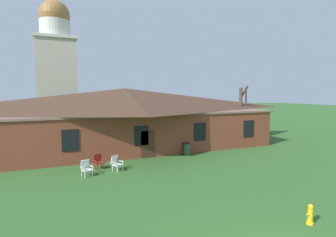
% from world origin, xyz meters
% --- Properties ---
extents(brick_building, '(26.46, 10.40, 5.42)m').
position_xyz_m(brick_building, '(0.00, 19.16, 2.76)').
color(brick_building, brown).
rests_on(brick_building, ground).
extents(dome_tower, '(5.18, 5.18, 17.95)m').
position_xyz_m(dome_tower, '(-5.58, 33.74, 8.16)').
color(dome_tower, '#BCB29E').
rests_on(dome_tower, ground).
extents(lawn_chair_by_porch, '(0.75, 0.80, 0.96)m').
position_xyz_m(lawn_chair_by_porch, '(-4.37, 11.35, 0.50)').
color(lawn_chair_by_porch, white).
rests_on(lawn_chair_by_porch, ground).
extents(lawn_chair_near_door, '(0.73, 0.77, 0.96)m').
position_xyz_m(lawn_chair_near_door, '(-3.45, 12.68, 0.50)').
color(lawn_chair_near_door, maroon).
rests_on(lawn_chair_near_door, ground).
extents(lawn_chair_left_end, '(0.83, 0.86, 0.96)m').
position_xyz_m(lawn_chair_left_end, '(-2.46, 11.76, 0.50)').
color(lawn_chair_left_end, white).
rests_on(lawn_chair_left_end, ground).
extents(bare_tree_beside_building, '(1.52, 1.49, 5.78)m').
position_xyz_m(bare_tree_beside_building, '(12.12, 17.74, 3.05)').
color(bare_tree_beside_building, brown).
rests_on(bare_tree_beside_building, ground).
extents(fire_hydrant, '(0.36, 0.28, 0.79)m').
position_xyz_m(fire_hydrant, '(2.82, 1.84, 0.38)').
color(fire_hydrant, gold).
rests_on(fire_hydrant, ground).
extents(trash_bin, '(0.56, 0.56, 0.98)m').
position_xyz_m(trash_bin, '(3.73, 13.86, 0.50)').
color(trash_bin, '#335638').
rests_on(trash_bin, ground).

